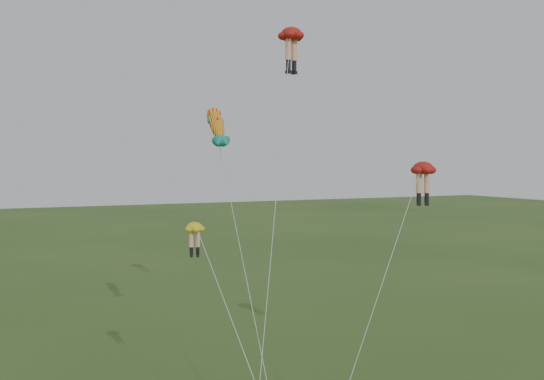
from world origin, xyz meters
name	(u,v)px	position (x,y,z in m)	size (l,w,h in m)	color
legs_kite_red_high	(291,41)	(5.72, 10.56, 19.65)	(8.99, 13.36, 20.50)	#B01712
legs_kite_red_mid	(422,175)	(9.00, 2.05, 11.48)	(9.45, 5.50, 12.21)	#B01712
legs_kite_yellow	(199,240)	(-2.77, 2.92, 8.65)	(2.09, 8.54, 9.46)	yellow
fish_kite	(217,125)	(0.44, 9.41, 14.25)	(1.99, 12.73, 15.59)	yellow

